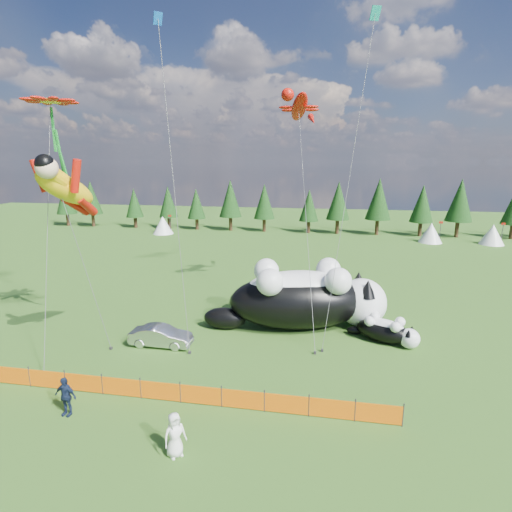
{
  "coord_description": "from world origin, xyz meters",
  "views": [
    {
      "loc": [
        7.44,
        -18.88,
        11.07
      ],
      "look_at": [
        3.37,
        4.0,
        5.6
      ],
      "focal_mm": 28.0,
      "sensor_mm": 36.0,
      "label": 1
    }
  ],
  "objects": [
    {
      "name": "safety_fence",
      "position": [
        0.0,
        -3.0,
        0.5
      ],
      "size": [
        22.06,
        0.06,
        1.1
      ],
      "color": "#262626",
      "rests_on": "ground"
    },
    {
      "name": "festival_tents",
      "position": [
        11.0,
        40.0,
        1.4
      ],
      "size": [
        50.0,
        3.2,
        2.8
      ],
      "primitive_type": null,
      "color": "white",
      "rests_on": "ground"
    },
    {
      "name": "car",
      "position": [
        -2.32,
        2.53,
        0.63
      ],
      "size": [
        3.86,
        1.38,
        1.27
      ],
      "primitive_type": "imported",
      "rotation": [
        0.0,
        0.0,
        1.58
      ],
      "color": "#B7B6BC",
      "rests_on": "ground"
    },
    {
      "name": "cat_small",
      "position": [
        11.44,
        5.49,
        0.79
      ],
      "size": [
        4.33,
        2.93,
        1.66
      ],
      "rotation": [
        0.0,
        0.0,
        -0.44
      ],
      "color": "black",
      "rests_on": "ground"
    },
    {
      "name": "cat_large",
      "position": [
        6.31,
        7.05,
        2.16
      ],
      "size": [
        12.42,
        6.42,
        4.54
      ],
      "rotation": [
        0.0,
        0.0,
        0.23
      ],
      "color": "black",
      "rests_on": "ground"
    },
    {
      "name": "flower_kite",
      "position": [
        -8.06,
        2.42,
        14.24
      ],
      "size": [
        3.75,
        6.36,
        14.97
      ],
      "color": "#B91209",
      "rests_on": "ground"
    },
    {
      "name": "spectator_c",
      "position": [
        -3.71,
        -4.76,
        0.91
      ],
      "size": [
        1.12,
        0.66,
        1.83
      ],
      "primitive_type": "imported",
      "rotation": [
        0.0,
        0.0,
        -0.1
      ],
      "color": "#141E37",
      "rests_on": "ground"
    },
    {
      "name": "superhero_kite",
      "position": [
        -6.16,
        0.3,
        9.74
      ],
      "size": [
        4.75,
        5.03,
        11.79
      ],
      "color": "#E7B70C",
      "rests_on": "ground"
    },
    {
      "name": "spectator_e",
      "position": [
        2.05,
        -6.35,
        0.91
      ],
      "size": [
        1.04,
        1.03,
        1.82
      ],
      "primitive_type": "imported",
      "rotation": [
        0.0,
        0.0,
        0.77
      ],
      "color": "white",
      "rests_on": "ground"
    },
    {
      "name": "ground",
      "position": [
        0.0,
        0.0,
        0.0
      ],
      "size": [
        160.0,
        160.0,
        0.0
      ],
      "primitive_type": "plane",
      "color": "#0D380A",
      "rests_on": "ground"
    },
    {
      "name": "tree_line",
      "position": [
        0.0,
        45.0,
        4.0
      ],
      "size": [
        90.0,
        4.0,
        8.0
      ],
      "primitive_type": null,
      "color": "black",
      "rests_on": "ground"
    },
    {
      "name": "diamond_kite_a",
      "position": [
        -2.11,
        4.24,
        17.39
      ],
      "size": [
        2.5,
        3.08,
        19.54
      ],
      "color": "blue",
      "rests_on": "ground"
    },
    {
      "name": "gecko_kite",
      "position": [
        5.08,
        13.06,
        15.13
      ],
      "size": [
        4.19,
        13.37,
        18.13
      ],
      "color": "#B91209",
      "rests_on": "ground"
    },
    {
      "name": "diamond_kite_b",
      "position": [
        9.69,
        8.0,
        18.69
      ],
      "size": [
        2.94,
        5.15,
        20.68
      ],
      "color": "#0DA48F",
      "rests_on": "ground"
    }
  ]
}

